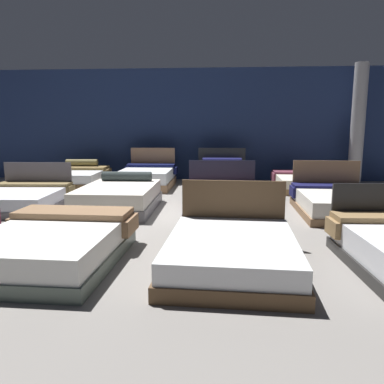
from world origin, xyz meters
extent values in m
cube|color=gray|center=(0.00, 0.00, -0.01)|extent=(18.00, 18.00, 0.02)
cube|color=navy|center=(0.00, 4.75, 1.75)|extent=(18.00, 0.06, 3.50)
cube|color=#4E5B51|center=(-1.13, -3.00, 0.08)|extent=(1.65, 2.13, 0.17)
cube|color=white|center=(-1.13, -3.00, 0.30)|extent=(1.59, 2.07, 0.27)
cube|color=#8C6849|center=(-1.11, -2.28, 0.48)|extent=(1.59, 0.63, 0.09)
cube|color=#8C6849|center=(-1.92, -2.26, 0.33)|extent=(0.10, 0.59, 0.22)
cube|color=#8C6849|center=(-0.29, -2.30, 0.33)|extent=(0.10, 0.59, 0.22)
cube|color=brown|center=(1.09, -3.04, 0.08)|extent=(1.63, 2.05, 0.17)
cube|color=white|center=(1.09, -3.04, 0.28)|extent=(1.57, 1.99, 0.23)
cube|color=brown|center=(1.14, -2.05, 0.47)|extent=(1.46, 0.10, 0.94)
cube|color=black|center=(3.22, -1.99, 0.46)|extent=(1.39, 0.10, 0.91)
cube|color=olive|center=(2.48, -2.27, 0.34)|extent=(0.10, 0.43, 0.22)
cube|color=#565157|center=(-3.19, 0.01, 0.07)|extent=(1.75, 2.03, 0.14)
cube|color=silver|center=(-3.19, 0.01, 0.26)|extent=(1.69, 1.97, 0.24)
cube|color=#565157|center=(-3.25, 0.98, 0.44)|extent=(1.55, 0.13, 0.88)
cube|color=olive|center=(-3.24, 0.74, 0.41)|extent=(1.64, 0.52, 0.06)
cube|color=olive|center=(-2.41, 0.78, 0.23)|extent=(0.09, 0.43, 0.29)
cube|color=#565459|center=(-1.11, 0.07, 0.11)|extent=(1.50, 2.14, 0.21)
cube|color=silver|center=(-1.11, 0.07, 0.36)|extent=(1.44, 2.08, 0.29)
cylinder|color=#262E2E|center=(-1.12, 0.80, 0.60)|extent=(1.10, 0.22, 0.21)
cube|color=black|center=(1.04, 0.01, 0.09)|extent=(1.65, 2.10, 0.18)
cube|color=white|center=(1.04, 0.01, 0.31)|extent=(1.59, 2.04, 0.25)
cube|color=black|center=(0.99, 1.03, 0.48)|extent=(1.47, 0.10, 0.95)
cube|color=brown|center=(1.01, 0.66, 0.46)|extent=(1.57, 0.74, 0.05)
cube|color=brown|center=(0.23, 0.62, 0.33)|extent=(0.08, 0.68, 0.21)
cube|color=brown|center=(1.78, 0.69, 0.33)|extent=(0.08, 0.68, 0.21)
cube|color=brown|center=(3.26, 0.00, 0.07)|extent=(1.55, 2.13, 0.14)
cube|color=silver|center=(3.26, 0.00, 0.28)|extent=(1.49, 2.07, 0.27)
cube|color=brown|center=(3.28, 1.06, 0.48)|extent=(1.43, 0.06, 0.96)
cube|color=#151643|center=(3.27, 0.77, 0.45)|extent=(1.50, 0.53, 0.06)
cube|color=#151643|center=(2.52, 0.79, 0.31)|extent=(0.06, 0.50, 0.21)
cube|color=#151643|center=(4.03, 0.76, 0.31)|extent=(0.06, 0.50, 0.21)
cube|color=brown|center=(-3.20, 3.02, 0.10)|extent=(1.67, 2.08, 0.20)
cube|color=silver|center=(-3.20, 3.02, 0.32)|extent=(1.60, 2.01, 0.23)
cube|color=olive|center=(-3.23, 3.63, 0.48)|extent=(1.58, 0.80, 0.08)
cube|color=olive|center=(-4.02, 3.59, 0.29)|extent=(0.11, 0.73, 0.30)
cube|color=olive|center=(-2.43, 3.67, 0.29)|extent=(0.11, 0.73, 0.30)
cylinder|color=olive|center=(-3.23, 3.70, 0.62)|extent=(0.96, 0.26, 0.21)
cube|color=#956D4C|center=(-1.11, 3.04, 0.10)|extent=(1.45, 2.01, 0.20)
cube|color=white|center=(-1.11, 3.04, 0.36)|extent=(1.39, 1.95, 0.31)
cube|color=#956D4C|center=(-1.11, 4.04, 0.53)|extent=(1.36, 0.04, 1.06)
cube|color=#0F1440|center=(-1.11, 3.77, 0.55)|extent=(1.43, 0.48, 0.09)
cube|color=#0F1440|center=(-1.85, 3.77, 0.41)|extent=(0.09, 0.48, 0.20)
cube|color=#0F1440|center=(-0.38, 3.77, 0.41)|extent=(0.09, 0.48, 0.20)
cube|color=black|center=(1.02, 3.04, 0.11)|extent=(1.54, 1.94, 0.22)
cube|color=silver|center=(1.02, 3.04, 0.37)|extent=(1.48, 1.88, 0.31)
cube|color=black|center=(1.00, 3.99, 0.53)|extent=(1.41, 0.07, 1.07)
cube|color=#2E2D3C|center=(1.01, 3.71, 0.56)|extent=(1.49, 0.53, 0.08)
cube|color=#2E2D3C|center=(0.25, 3.70, 0.37)|extent=(0.09, 0.51, 0.31)
cube|color=#2E2D3C|center=(1.77, 3.73, 0.37)|extent=(0.09, 0.51, 0.31)
cylinder|color=#171852|center=(1.01, 3.70, 0.70)|extent=(1.14, 0.22, 0.20)
cube|color=olive|center=(3.24, 2.99, 0.08)|extent=(1.54, 2.12, 0.15)
cube|color=silver|center=(3.24, 2.99, 0.26)|extent=(1.48, 2.05, 0.22)
cube|color=brown|center=(3.25, 3.63, 0.40)|extent=(1.50, 0.76, 0.06)
cube|color=brown|center=(2.50, 3.64, 0.26)|extent=(0.07, 0.74, 0.23)
cube|color=brown|center=(4.00, 3.62, 0.26)|extent=(0.07, 0.74, 0.23)
cylinder|color=#99999E|center=(4.96, 4.10, 1.75)|extent=(0.39, 0.39, 3.50)
camera|label=1|loc=(0.94, -7.29, 1.68)|focal=34.87mm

